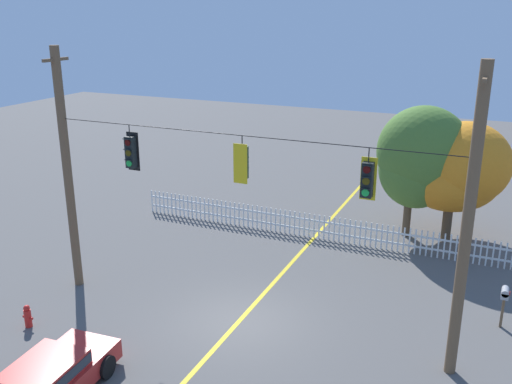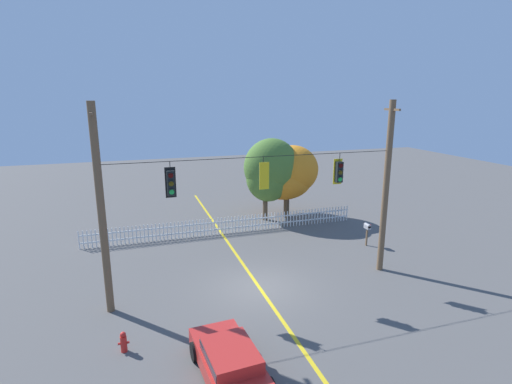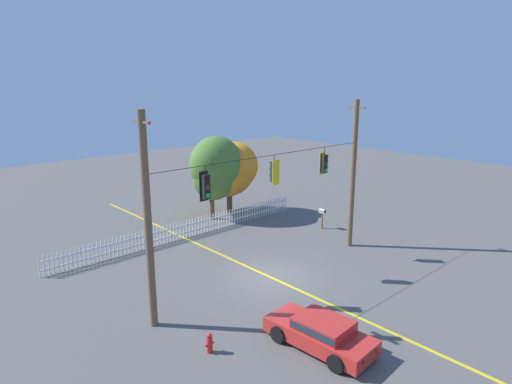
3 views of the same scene
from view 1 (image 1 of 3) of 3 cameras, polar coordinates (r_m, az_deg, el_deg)
ground at (r=18.52m, az=-1.73°, el=-12.90°), size 80.00×80.00×0.00m
lane_centerline_stripe at (r=18.52m, az=-1.73°, el=-12.89°), size 0.16×36.00×0.01m
signal_support_span at (r=16.74m, az=-1.87°, el=-0.27°), size 13.16×1.10×8.41m
traffic_signal_northbound_primary at (r=18.38m, az=-12.49°, el=3.96°), size 0.43×0.38×1.51m
traffic_signal_northbound_secondary at (r=16.38m, az=-1.41°, el=2.98°), size 0.43×0.38×1.39m
traffic_signal_southbound_primary at (r=15.27m, az=11.16°, el=1.23°), size 0.43×0.38×1.47m
white_picket_fence at (r=24.58m, az=6.64°, el=-3.53°), size 17.42×0.06×1.09m
autumn_maple_near_fence at (r=24.72m, az=16.25°, el=3.21°), size 3.87×3.17×5.76m
autumn_maple_mid at (r=25.12m, az=19.57°, el=2.09°), size 4.49×4.15×5.20m
parked_car at (r=15.89m, az=-20.23°, el=-17.35°), size 2.06×4.15×1.15m
fire_hydrant at (r=19.42m, az=-22.02°, el=-11.52°), size 0.38×0.22×0.75m
roadside_mailbox at (r=19.29m, az=23.78°, el=-9.52°), size 0.25×0.44×1.35m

